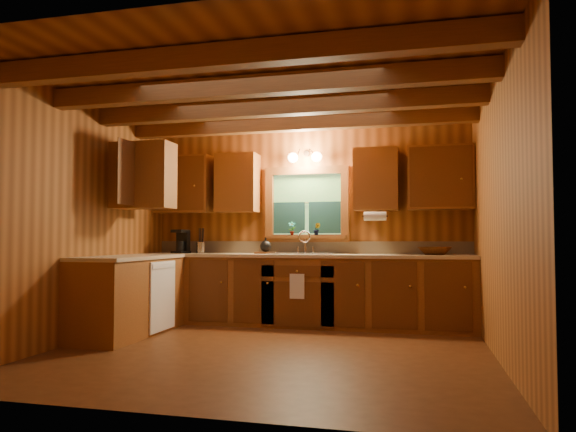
# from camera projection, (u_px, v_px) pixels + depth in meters

# --- Properties ---
(room) EXTENTS (4.20, 4.20, 4.20)m
(room) POSITION_uv_depth(u_px,v_px,m) (269.00, 218.00, 5.12)
(room) COLOR #522C14
(room) RESTS_ON ground
(ceiling_beams) EXTENTS (4.20, 2.54, 0.18)m
(ceiling_beams) POSITION_uv_depth(u_px,v_px,m) (269.00, 97.00, 5.17)
(ceiling_beams) COLOR brown
(ceiling_beams) RESTS_ON room
(base_cabinets) EXTENTS (4.20, 2.22, 0.86)m
(base_cabinets) POSITION_uv_depth(u_px,v_px,m) (258.00, 293.00, 6.44)
(base_cabinets) COLOR brown
(base_cabinets) RESTS_ON ground
(countertop) EXTENTS (4.20, 2.24, 0.04)m
(countertop) POSITION_uv_depth(u_px,v_px,m) (259.00, 256.00, 6.46)
(countertop) COLOR tan
(countertop) RESTS_ON base_cabinets
(backsplash) EXTENTS (4.20, 0.02, 0.16)m
(backsplash) POSITION_uv_depth(u_px,v_px,m) (307.00, 247.00, 6.93)
(backsplash) COLOR tan
(backsplash) RESTS_ON room
(dishwasher_panel) EXTENTS (0.02, 0.60, 0.80)m
(dishwasher_panel) POSITION_uv_depth(u_px,v_px,m) (163.00, 296.00, 6.08)
(dishwasher_panel) COLOR white
(dishwasher_panel) RESTS_ON base_cabinets
(upper_cabinets) EXTENTS (4.19, 1.77, 0.78)m
(upper_cabinets) POSITION_uv_depth(u_px,v_px,m) (256.00, 180.00, 6.65)
(upper_cabinets) COLOR brown
(upper_cabinets) RESTS_ON room
(window) EXTENTS (1.12, 0.08, 1.00)m
(window) POSITION_uv_depth(u_px,v_px,m) (307.00, 206.00, 6.94)
(window) COLOR brown
(window) RESTS_ON room
(window_sill) EXTENTS (1.06, 0.14, 0.04)m
(window_sill) POSITION_uv_depth(u_px,v_px,m) (306.00, 237.00, 6.88)
(window_sill) COLOR brown
(window_sill) RESTS_ON room
(wall_sconce) EXTENTS (0.45, 0.21, 0.17)m
(wall_sconce) POSITION_uv_depth(u_px,v_px,m) (305.00, 157.00, 6.85)
(wall_sconce) COLOR black
(wall_sconce) RESTS_ON room
(paper_towel_roll) EXTENTS (0.27, 0.11, 0.11)m
(paper_towel_roll) POSITION_uv_depth(u_px,v_px,m) (375.00, 216.00, 6.39)
(paper_towel_roll) COLOR white
(paper_towel_roll) RESTS_ON upper_cabinets
(dish_towel) EXTENTS (0.18, 0.01, 0.30)m
(dish_towel) POSITION_uv_depth(u_px,v_px,m) (297.00, 286.00, 6.31)
(dish_towel) COLOR white
(dish_towel) RESTS_ON base_cabinets
(sink) EXTENTS (0.82, 0.48, 0.43)m
(sink) POSITION_uv_depth(u_px,v_px,m) (303.00, 257.00, 6.66)
(sink) COLOR silver
(sink) RESTS_ON countertop
(coffee_maker) EXTENTS (0.18, 0.23, 0.32)m
(coffee_maker) POSITION_uv_depth(u_px,v_px,m) (182.00, 242.00, 7.04)
(coffee_maker) COLOR black
(coffee_maker) RESTS_ON countertop
(utensil_crock) EXTENTS (0.12, 0.12, 0.34)m
(utensil_crock) POSITION_uv_depth(u_px,v_px,m) (201.00, 247.00, 7.04)
(utensil_crock) COLOR silver
(utensil_crock) RESTS_ON countertop
(cutting_board) EXTENTS (0.29, 0.23, 0.02)m
(cutting_board) POSITION_uv_depth(u_px,v_px,m) (266.00, 253.00, 6.77)
(cutting_board) COLOR #572D12
(cutting_board) RESTS_ON countertop
(teakettle) EXTENTS (0.15, 0.15, 0.18)m
(teakettle) POSITION_uv_depth(u_px,v_px,m) (266.00, 246.00, 6.77)
(teakettle) COLOR black
(teakettle) RESTS_ON cutting_board
(wicker_basket) EXTENTS (0.46, 0.46, 0.10)m
(wicker_basket) POSITION_uv_depth(u_px,v_px,m) (435.00, 251.00, 6.29)
(wicker_basket) COLOR #48230C
(wicker_basket) RESTS_ON countertop
(potted_plant_left) EXTENTS (0.11, 0.09, 0.18)m
(potted_plant_left) POSITION_uv_depth(u_px,v_px,m) (292.00, 228.00, 6.89)
(potted_plant_left) COLOR #572D12
(potted_plant_left) RESTS_ON window_sill
(potted_plant_right) EXTENTS (0.09, 0.07, 0.16)m
(potted_plant_right) POSITION_uv_depth(u_px,v_px,m) (317.00, 229.00, 6.82)
(potted_plant_right) COLOR #572D12
(potted_plant_right) RESTS_ON window_sill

